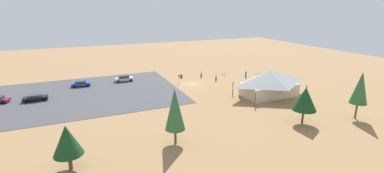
% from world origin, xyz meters
% --- Properties ---
extents(ground, '(160.00, 160.00, 0.00)m').
position_xyz_m(ground, '(0.00, 0.00, 0.00)').
color(ground, '#937047').
rests_on(ground, ground).
extents(parking_lot_asphalt, '(39.88, 29.76, 0.05)m').
position_xyz_m(parking_lot_asphalt, '(24.43, -1.57, 0.03)').
color(parking_lot_asphalt, '#424247').
rests_on(parking_lot_asphalt, ground).
extents(bike_pavilion, '(13.37, 8.37, 5.58)m').
position_xyz_m(bike_pavilion, '(-11.70, 15.28, 3.11)').
color(bike_pavilion, beige).
rests_on(bike_pavilion, ground).
extents(trash_bin, '(0.60, 0.60, 0.90)m').
position_xyz_m(trash_bin, '(0.11, -6.51, 0.45)').
color(trash_bin, brown).
rests_on(trash_bin, ground).
extents(lot_sign, '(0.56, 0.08, 2.20)m').
position_xyz_m(lot_sign, '(2.63, -1.62, 1.41)').
color(lot_sign, '#99999E').
rests_on(lot_sign, ground).
extents(pine_center, '(2.79, 2.79, 8.30)m').
position_xyz_m(pine_center, '(-17.51, 31.24, 5.52)').
color(pine_center, brown).
rests_on(pine_center, ground).
extents(pine_far_east, '(3.43, 3.43, 5.67)m').
position_xyz_m(pine_far_east, '(27.73, 28.37, 3.81)').
color(pine_far_east, brown).
rests_on(pine_far_east, ground).
extents(pine_west, '(2.81, 2.81, 8.12)m').
position_xyz_m(pine_west, '(14.04, 27.18, 5.12)').
color(pine_west, brown).
rests_on(pine_west, ground).
extents(pine_mideast, '(3.92, 3.92, 6.22)m').
position_xyz_m(pine_mideast, '(-7.55, 29.18, 4.29)').
color(pine_mideast, brown).
rests_on(pine_mideast, ground).
extents(bicycle_purple_near_sign, '(0.55, 1.79, 0.86)m').
position_xyz_m(bicycle_purple_near_sign, '(-16.06, 7.22, 0.39)').
color(bicycle_purple_near_sign, black).
rests_on(bicycle_purple_near_sign, ground).
extents(bicycle_blue_lone_east, '(1.61, 0.48, 0.76)m').
position_xyz_m(bicycle_blue_lone_east, '(-11.79, -4.31, 0.34)').
color(bicycle_blue_lone_east, black).
rests_on(bicycle_blue_lone_east, ground).
extents(bicycle_green_lone_west, '(1.42, 0.85, 0.80)m').
position_xyz_m(bicycle_green_lone_west, '(-21.27, 5.99, 0.35)').
color(bicycle_green_lone_west, black).
rests_on(bicycle_green_lone_west, ground).
extents(bicycle_teal_yard_front, '(1.60, 0.69, 0.80)m').
position_xyz_m(bicycle_teal_yard_front, '(-20.36, 0.21, 0.36)').
color(bicycle_teal_yard_front, black).
rests_on(bicycle_teal_yard_front, ground).
extents(bicycle_red_yard_left, '(1.05, 1.41, 0.84)m').
position_xyz_m(bicycle_red_yard_left, '(-22.63, 10.16, 0.39)').
color(bicycle_red_yard_left, black).
rests_on(bicycle_red_yard_left, ground).
extents(bicycle_black_yard_center, '(1.20, 1.21, 0.81)m').
position_xyz_m(bicycle_black_yard_center, '(-19.60, 5.17, 0.37)').
color(bicycle_black_yard_center, black).
rests_on(bicycle_black_yard_center, ground).
extents(bicycle_orange_trailside, '(0.72, 1.75, 0.91)m').
position_xyz_m(bicycle_orange_trailside, '(-19.70, 2.99, 0.40)').
color(bicycle_orange_trailside, black).
rests_on(bicycle_orange_trailside, ground).
extents(car_blue_near_entry, '(4.43, 2.30, 1.33)m').
position_xyz_m(car_blue_near_entry, '(25.34, -8.47, 0.72)').
color(car_blue_near_entry, '#1E42B2').
rests_on(car_blue_near_entry, parking_lot_asphalt).
extents(car_silver_inner_stall, '(4.65, 2.02, 1.51)m').
position_xyz_m(car_silver_inner_stall, '(14.98, -9.01, 0.79)').
color(car_silver_inner_stall, '#BCBCC1').
rests_on(car_silver_inner_stall, parking_lot_asphalt).
extents(car_black_far_end, '(4.63, 1.88, 1.30)m').
position_xyz_m(car_black_far_end, '(34.29, -0.93, 0.71)').
color(car_black_far_end, black).
rests_on(car_black_far_end, parking_lot_asphalt).
extents(visitor_by_pavilion, '(0.40, 0.38, 1.80)m').
position_xyz_m(visitor_by_pavilion, '(-7.33, -0.58, 0.94)').
color(visitor_by_pavilion, '#2D3347').
rests_on(visitor_by_pavilion, ground).
extents(visitor_crossing_yard, '(0.40, 0.36, 1.80)m').
position_xyz_m(visitor_crossing_yard, '(-16.29, -0.12, 0.95)').
color(visitor_crossing_yard, '#2D3347').
rests_on(visitor_crossing_yard, ground).
extents(visitor_near_lot, '(0.36, 0.36, 1.73)m').
position_xyz_m(visitor_near_lot, '(-5.14, -4.98, 0.91)').
color(visitor_near_lot, '#2D3347').
rests_on(visitor_near_lot, ground).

